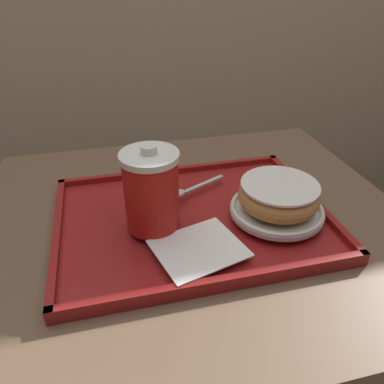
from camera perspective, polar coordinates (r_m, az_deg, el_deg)
cafe_table at (r=0.80m, az=0.63°, el=-14.32°), size 0.77×0.68×0.71m
serving_tray at (r=0.66m, az=-0.00°, el=-4.19°), size 0.46×0.34×0.02m
napkin_paper at (r=0.57m, az=1.05°, el=-8.56°), size 0.15×0.14×0.00m
coffee_cup_front at (r=0.59m, az=-6.21°, el=0.28°), size 0.09×0.09×0.14m
plate_with_chocolate_donut at (r=0.66m, az=12.77°, el=-2.56°), size 0.16×0.16×0.01m
donut_chocolate_glazed at (r=0.64m, az=13.07°, el=-0.43°), size 0.14×0.14×0.04m
spoon at (r=0.70m, az=-1.14°, el=0.15°), size 0.12×0.07×0.01m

